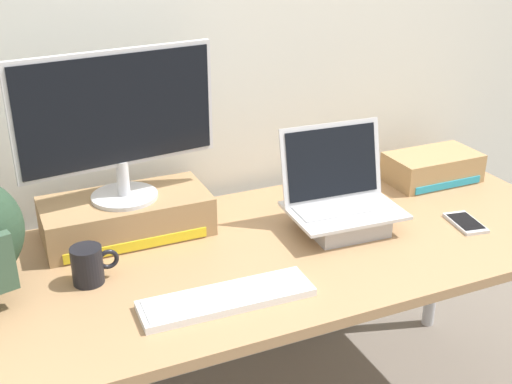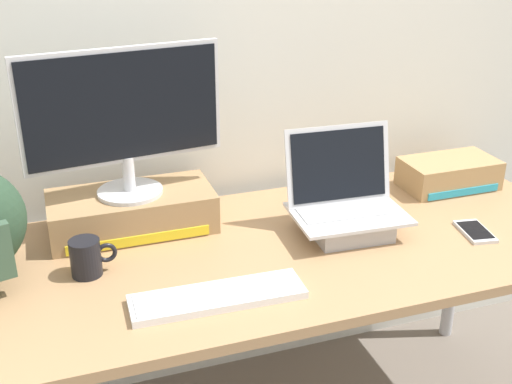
% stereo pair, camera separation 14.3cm
% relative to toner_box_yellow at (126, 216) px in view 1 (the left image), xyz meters
% --- Properties ---
extents(back_wall, '(7.00, 0.10, 2.60)m').
position_rel_toner_box_yellow_xyz_m(back_wall, '(0.31, 0.24, 0.50)').
color(back_wall, silver).
rests_on(back_wall, ground).
extents(desk, '(2.02, 0.78, 0.74)m').
position_rel_toner_box_yellow_xyz_m(desk, '(0.31, -0.24, -0.12)').
color(desk, '#A87F56').
rests_on(desk, ground).
extents(toner_box_yellow, '(0.48, 0.24, 0.12)m').
position_rel_toner_box_yellow_xyz_m(toner_box_yellow, '(0.00, 0.00, 0.00)').
color(toner_box_yellow, '#9E7A51').
rests_on(toner_box_yellow, desk).
extents(desktop_monitor, '(0.57, 0.19, 0.43)m').
position_rel_toner_box_yellow_xyz_m(desktop_monitor, '(0.00, -0.00, 0.29)').
color(desktop_monitor, silver).
rests_on(desktop_monitor, toner_box_yellow).
extents(open_laptop, '(0.34, 0.26, 0.30)m').
position_rel_toner_box_yellow_xyz_m(open_laptop, '(0.60, -0.22, 0.00)').
color(open_laptop, '#ADADB2').
rests_on(open_laptop, desk).
extents(external_keyboard, '(0.44, 0.13, 0.02)m').
position_rel_toner_box_yellow_xyz_m(external_keyboard, '(0.14, -0.46, -0.05)').
color(external_keyboard, white).
rests_on(external_keyboard, desk).
extents(coffee_mug, '(0.12, 0.08, 0.10)m').
position_rel_toner_box_yellow_xyz_m(coffee_mug, '(-0.15, -0.23, -0.01)').
color(coffee_mug, black).
rests_on(coffee_mug, desk).
extents(cell_phone, '(0.10, 0.15, 0.01)m').
position_rel_toner_box_yellow_xyz_m(cell_phone, '(0.96, -0.36, -0.05)').
color(cell_phone, silver).
rests_on(cell_phone, desk).
extents(toner_box_cyan, '(0.32, 0.18, 0.10)m').
position_rel_toner_box_yellow_xyz_m(toner_box_cyan, '(1.08, -0.04, -0.01)').
color(toner_box_cyan, '#A88456').
rests_on(toner_box_cyan, desk).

